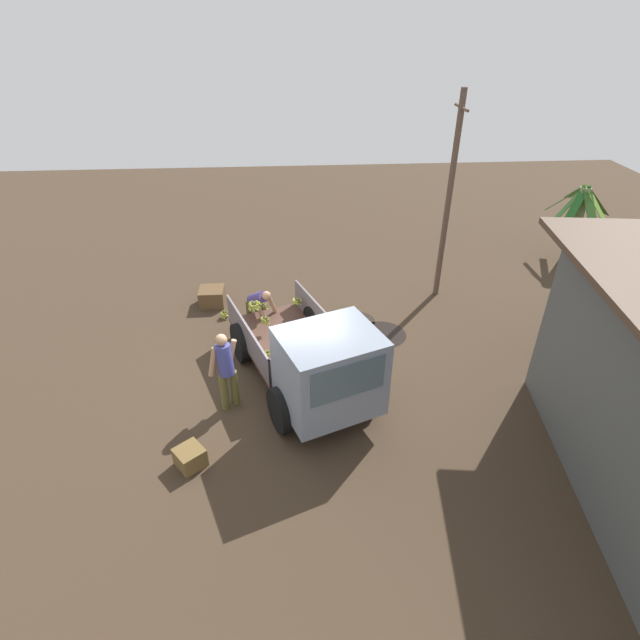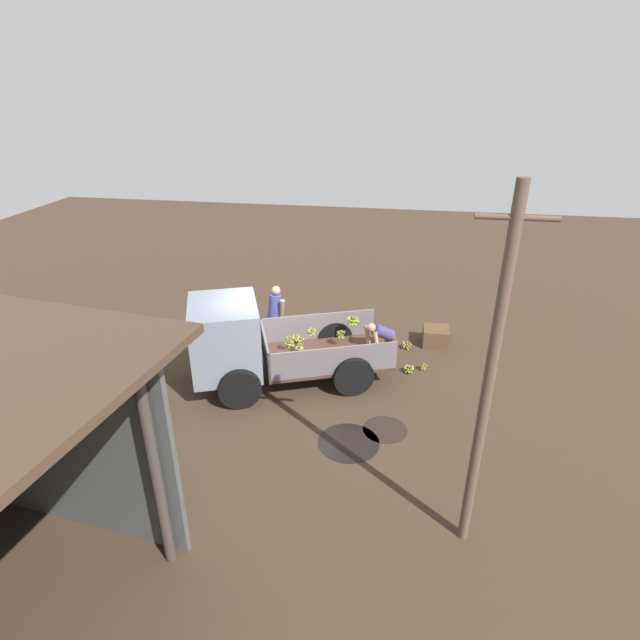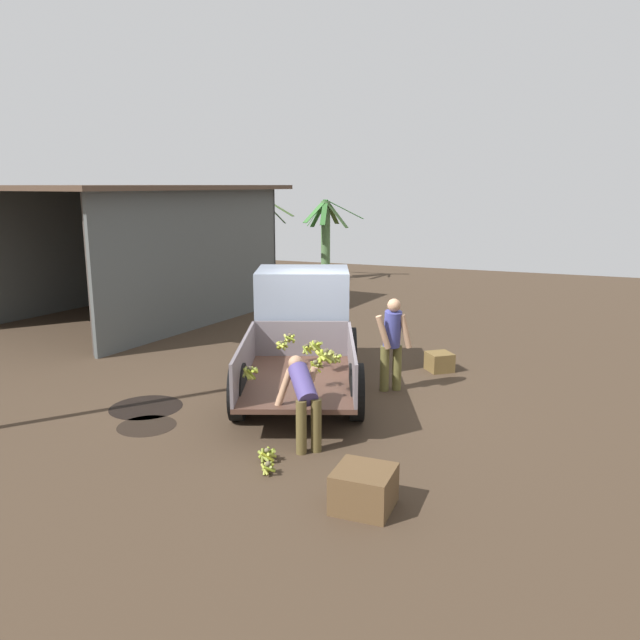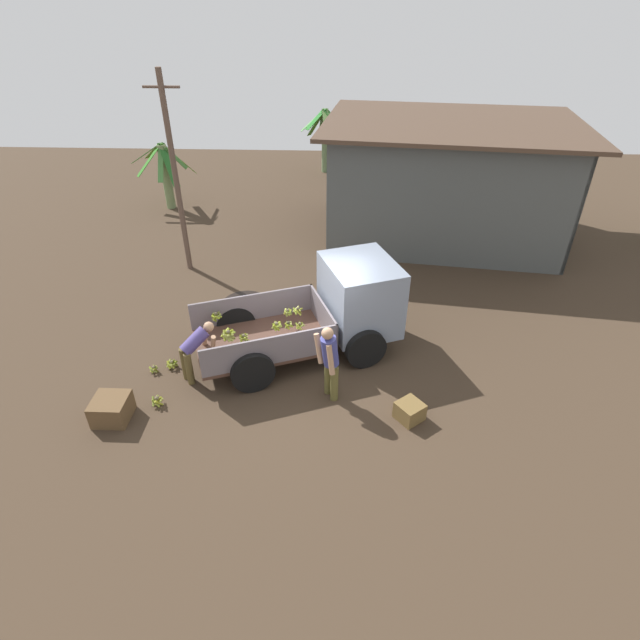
{
  "view_description": "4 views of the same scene",
  "coord_description": "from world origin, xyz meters",
  "px_view_note": "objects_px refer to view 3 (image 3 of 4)",
  "views": [
    {
      "loc": [
        8.54,
        0.21,
        7.14
      ],
      "look_at": [
        -0.88,
        0.87,
        1.17
      ],
      "focal_mm": 28.0,
      "sensor_mm": 36.0,
      "label": 1
    },
    {
      "loc": [
        -2.66,
        10.41,
        6.48
      ],
      "look_at": [
        -0.83,
        -0.54,
        1.16
      ],
      "focal_mm": 28.0,
      "sensor_mm": 36.0,
      "label": 2
    },
    {
      "loc": [
        -10.21,
        -3.95,
        3.73
      ],
      "look_at": [
        -0.48,
        -0.09,
        1.45
      ],
      "focal_mm": 35.0,
      "sensor_mm": 36.0,
      "label": 3
    },
    {
      "loc": [
        0.63,
        -8.95,
        7.1
      ],
      "look_at": [
        0.24,
        -0.17,
        1.27
      ],
      "focal_mm": 28.0,
      "sensor_mm": 36.0,
      "label": 4
    }
  ],
  "objects_px": {
    "wooden_crate_1": "(439,362)",
    "person_foreground_visitor": "(392,340)",
    "banana_bunch_on_ground_1": "(267,454)",
    "person_worker_loading": "(303,396)",
    "banana_bunch_on_ground_2": "(352,466)",
    "cargo_truck": "(302,323)",
    "wooden_crate_0": "(364,489)",
    "banana_bunch_on_ground_0": "(268,467)"
  },
  "relations": [
    {
      "from": "wooden_crate_1",
      "to": "person_foreground_visitor",
      "type": "bearing_deg",
      "value": 160.13
    },
    {
      "from": "person_worker_loading",
      "to": "banana_bunch_on_ground_0",
      "type": "xyz_separation_m",
      "value": [
        -1.03,
        0.07,
        -0.66
      ]
    },
    {
      "from": "person_foreground_visitor",
      "to": "banana_bunch_on_ground_2",
      "type": "bearing_deg",
      "value": -25.78
    },
    {
      "from": "banana_bunch_on_ground_2",
      "to": "person_worker_loading",
      "type": "bearing_deg",
      "value": 57.02
    },
    {
      "from": "person_foreground_visitor",
      "to": "banana_bunch_on_ground_0",
      "type": "xyz_separation_m",
      "value": [
        -3.9,
        0.6,
        -0.86
      ]
    },
    {
      "from": "banana_bunch_on_ground_0",
      "to": "banana_bunch_on_ground_2",
      "type": "relative_size",
      "value": 0.89
    },
    {
      "from": "person_worker_loading",
      "to": "wooden_crate_0",
      "type": "bearing_deg",
      "value": -176.05
    },
    {
      "from": "person_worker_loading",
      "to": "banana_bunch_on_ground_2",
      "type": "bearing_deg",
      "value": -163.54
    },
    {
      "from": "banana_bunch_on_ground_0",
      "to": "wooden_crate_1",
      "type": "distance_m",
      "value": 5.62
    },
    {
      "from": "banana_bunch_on_ground_1",
      "to": "wooden_crate_1",
      "type": "distance_m",
      "value": 5.33
    },
    {
      "from": "person_foreground_visitor",
      "to": "banana_bunch_on_ground_2",
      "type": "height_order",
      "value": "person_foreground_visitor"
    },
    {
      "from": "banana_bunch_on_ground_1",
      "to": "banana_bunch_on_ground_2",
      "type": "bearing_deg",
      "value": -87.36
    },
    {
      "from": "person_worker_loading",
      "to": "banana_bunch_on_ground_2",
      "type": "xyz_separation_m",
      "value": [
        -0.62,
        -0.96,
        -0.64
      ]
    },
    {
      "from": "cargo_truck",
      "to": "banana_bunch_on_ground_0",
      "type": "distance_m",
      "value": 4.41
    },
    {
      "from": "person_worker_loading",
      "to": "wooden_crate_1",
      "type": "height_order",
      "value": "person_worker_loading"
    },
    {
      "from": "banana_bunch_on_ground_0",
      "to": "wooden_crate_0",
      "type": "relative_size",
      "value": 0.33
    },
    {
      "from": "wooden_crate_0",
      "to": "banana_bunch_on_ground_0",
      "type": "bearing_deg",
      "value": 76.13
    },
    {
      "from": "banana_bunch_on_ground_1",
      "to": "banana_bunch_on_ground_0",
      "type": "bearing_deg",
      "value": -151.62
    },
    {
      "from": "banana_bunch_on_ground_0",
      "to": "cargo_truck",
      "type": "bearing_deg",
      "value": 17.2
    },
    {
      "from": "banana_bunch_on_ground_0",
      "to": "wooden_crate_1",
      "type": "bearing_deg",
      "value": -12.07
    },
    {
      "from": "cargo_truck",
      "to": "banana_bunch_on_ground_2",
      "type": "xyz_separation_m",
      "value": [
        -3.7,
        -2.3,
        -0.97
      ]
    },
    {
      "from": "wooden_crate_1",
      "to": "wooden_crate_0",
      "type": "bearing_deg",
      "value": -177.55
    },
    {
      "from": "banana_bunch_on_ground_0",
      "to": "banana_bunch_on_ground_1",
      "type": "xyz_separation_m",
      "value": [
        0.35,
        0.19,
        0.0
      ]
    },
    {
      "from": "person_foreground_visitor",
      "to": "banana_bunch_on_ground_2",
      "type": "distance_m",
      "value": 3.62
    },
    {
      "from": "person_foreground_visitor",
      "to": "banana_bunch_on_ground_0",
      "type": "relative_size",
      "value": 7.83
    },
    {
      "from": "person_foreground_visitor",
      "to": "wooden_crate_0",
      "type": "distance_m",
      "value": 4.39
    },
    {
      "from": "cargo_truck",
      "to": "wooden_crate_0",
      "type": "bearing_deg",
      "value": -169.94
    },
    {
      "from": "cargo_truck",
      "to": "banana_bunch_on_ground_1",
      "type": "xyz_separation_m",
      "value": [
        -3.76,
        -1.08,
        -0.99
      ]
    },
    {
      "from": "banana_bunch_on_ground_0",
      "to": "banana_bunch_on_ground_1",
      "type": "bearing_deg",
      "value": 28.38
    },
    {
      "from": "cargo_truck",
      "to": "wooden_crate_1",
      "type": "distance_m",
      "value": 2.96
    },
    {
      "from": "banana_bunch_on_ground_1",
      "to": "person_worker_loading",
      "type": "bearing_deg",
      "value": -20.65
    },
    {
      "from": "banana_bunch_on_ground_2",
      "to": "wooden_crate_1",
      "type": "distance_m",
      "value": 5.09
    },
    {
      "from": "person_foreground_visitor",
      "to": "wooden_crate_1",
      "type": "bearing_deg",
      "value": 127.29
    },
    {
      "from": "cargo_truck",
      "to": "wooden_crate_1",
      "type": "bearing_deg",
      "value": -81.5
    },
    {
      "from": "banana_bunch_on_ground_1",
      "to": "cargo_truck",
      "type": "bearing_deg",
      "value": 16.07
    },
    {
      "from": "person_foreground_visitor",
      "to": "banana_bunch_on_ground_1",
      "type": "xyz_separation_m",
      "value": [
        -3.55,
        0.79,
        -0.86
      ]
    },
    {
      "from": "cargo_truck",
      "to": "banana_bunch_on_ground_1",
      "type": "bearing_deg",
      "value": 174.96
    },
    {
      "from": "person_worker_loading",
      "to": "banana_bunch_on_ground_2",
      "type": "height_order",
      "value": "person_worker_loading"
    },
    {
      "from": "banana_bunch_on_ground_2",
      "to": "wooden_crate_1",
      "type": "height_order",
      "value": "wooden_crate_1"
    },
    {
      "from": "cargo_truck",
      "to": "wooden_crate_0",
      "type": "xyz_separation_m",
      "value": [
        -4.46,
        -2.7,
        -0.86
      ]
    },
    {
      "from": "cargo_truck",
      "to": "wooden_crate_0",
      "type": "relative_size",
      "value": 7.24
    },
    {
      "from": "person_worker_loading",
      "to": "banana_bunch_on_ground_2",
      "type": "distance_m",
      "value": 1.31
    }
  ]
}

